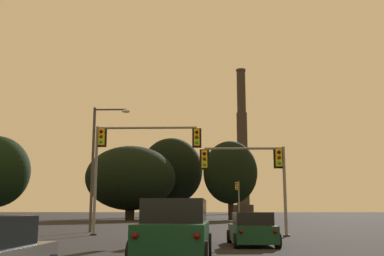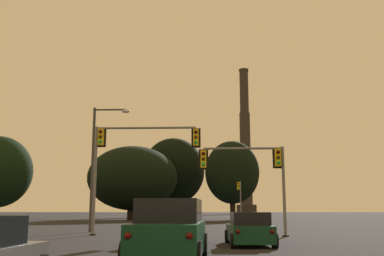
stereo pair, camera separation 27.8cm
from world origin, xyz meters
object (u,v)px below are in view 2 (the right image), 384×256
object	(u,v)px
suv_center_lane_second	(170,231)
traffic_light_overhead_right	(254,167)
hatchback_right_lane_front	(249,230)
street_lamp	(98,155)
sedan_center_lane_front	(175,229)
smokestack	(245,155)
traffic_light_far_right	(240,195)
traffic_light_overhead_left	(130,151)

from	to	relation	value
suv_center_lane_second	traffic_light_overhead_right	xyz separation A→B (m)	(3.86, 12.95, 3.13)
hatchback_right_lane_front	street_lamp	bearing A→B (deg)	128.27
sedan_center_lane_front	smokestack	xyz separation A→B (m)	(15.52, 153.06, 21.70)
suv_center_lane_second	street_lamp	bearing A→B (deg)	112.76
traffic_light_overhead_right	hatchback_right_lane_front	bearing A→B (deg)	-97.94
sedan_center_lane_front	suv_center_lane_second	size ratio (longest dim) A/B	0.96
traffic_light_overhead_right	sedan_center_lane_front	bearing A→B (deg)	-124.75
traffic_light_overhead_right	traffic_light_far_right	xyz separation A→B (m)	(1.49, 36.47, -0.42)
traffic_light_overhead_left	traffic_light_overhead_right	bearing A→B (deg)	-6.88
hatchback_right_lane_front	smokestack	xyz separation A→B (m)	(12.19, 153.57, 21.70)
sedan_center_lane_front	hatchback_right_lane_front	bearing A→B (deg)	-7.57
suv_center_lane_second	street_lamp	distance (m)	19.48
sedan_center_lane_front	smokestack	size ratio (longest dim) A/B	0.08
smokestack	traffic_light_overhead_right	bearing A→B (deg)	-94.38
sedan_center_lane_front	traffic_light_overhead_left	size ratio (longest dim) A/B	0.70
sedan_center_lane_front	street_lamp	xyz separation A→B (m)	(-6.37, 10.89, 4.70)
traffic_light_far_right	traffic_light_overhead_left	xyz separation A→B (m)	(-9.14, -35.54, 1.59)
sedan_center_lane_front	suv_center_lane_second	xyz separation A→B (m)	(0.39, -6.82, 0.23)
sedan_center_lane_front	hatchback_right_lane_front	distance (m)	3.37
suv_center_lane_second	traffic_light_overhead_left	world-z (taller)	traffic_light_overhead_left
traffic_light_overhead_right	suv_center_lane_second	bearing A→B (deg)	-106.58
hatchback_right_lane_front	smokestack	distance (m)	155.58
traffic_light_overhead_left	street_lamp	bearing A→B (deg)	127.76
suv_center_lane_second	traffic_light_far_right	world-z (taller)	traffic_light_far_right
sedan_center_lane_front	traffic_light_overhead_left	world-z (taller)	traffic_light_overhead_left
street_lamp	traffic_light_overhead_right	bearing A→B (deg)	-24.14
hatchback_right_lane_front	smokestack	world-z (taller)	smokestack
hatchback_right_lane_front	traffic_light_overhead_left	world-z (taller)	traffic_light_overhead_left
sedan_center_lane_front	traffic_light_far_right	world-z (taller)	traffic_light_far_right
sedan_center_lane_front	smokestack	distance (m)	155.36
traffic_light_overhead_right	traffic_light_far_right	distance (m)	36.50
traffic_light_far_right	smokestack	size ratio (longest dim) A/B	0.10
traffic_light_far_right	smokestack	distance (m)	112.47
smokestack	hatchback_right_lane_front	bearing A→B (deg)	-94.54
hatchback_right_lane_front	traffic_light_overhead_left	bearing A→B (deg)	129.51
hatchback_right_lane_front	traffic_light_overhead_right	xyz separation A→B (m)	(0.93, 6.64, 3.37)
hatchback_right_lane_front	street_lamp	distance (m)	15.68
traffic_light_far_right	traffic_light_overhead_left	size ratio (longest dim) A/B	0.81
street_lamp	smokestack	size ratio (longest dim) A/B	0.16
traffic_light_far_right	street_lamp	world-z (taller)	street_lamp
traffic_light_far_right	traffic_light_overhead_left	bearing A→B (deg)	-104.42
suv_center_lane_second	hatchback_right_lane_front	bearing A→B (deg)	66.95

